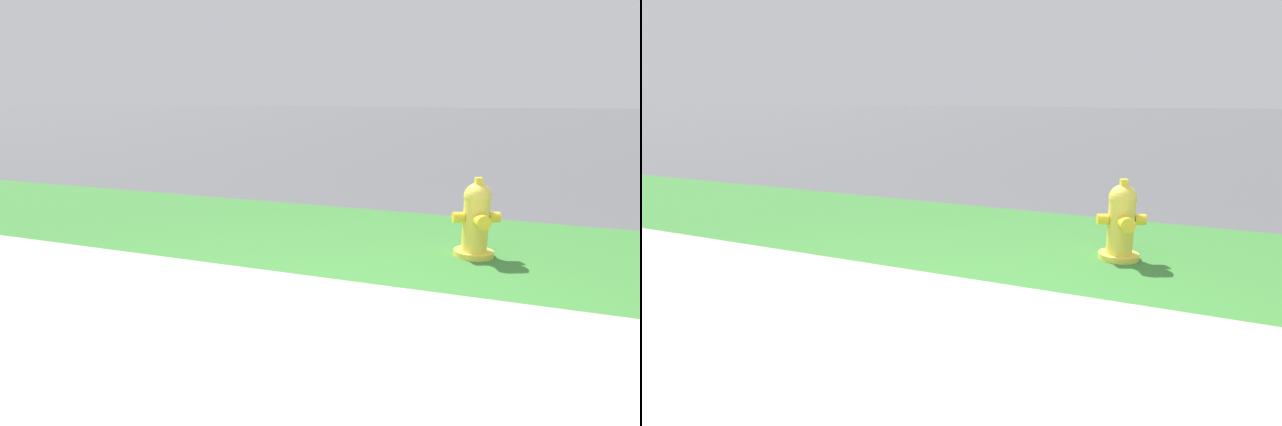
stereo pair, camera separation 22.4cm
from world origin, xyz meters
TOP-DOWN VIEW (x-y plane):
  - ground_plane at (0.00, 0.00)m, footprint 120.00×120.00m
  - sidewalk_pavement at (0.00, 0.00)m, footprint 18.00×2.26m
  - grass_verge at (0.00, 2.32)m, footprint 18.00×2.38m
  - fire_hydrant_mid_block at (0.63, 2.08)m, footprint 0.40×0.38m

SIDE VIEW (x-z plane):
  - ground_plane at x=0.00m, z-range 0.00..0.00m
  - grass_verge at x=0.00m, z-range 0.00..0.01m
  - sidewalk_pavement at x=0.00m, z-range 0.00..0.01m
  - fire_hydrant_mid_block at x=0.63m, z-range -0.02..0.66m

